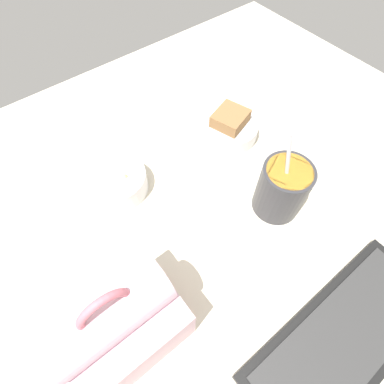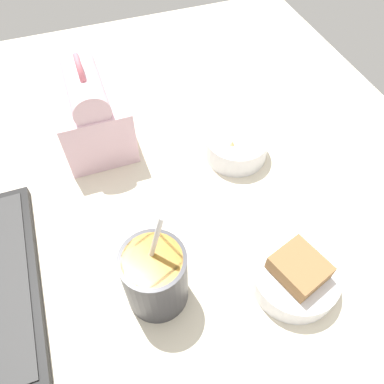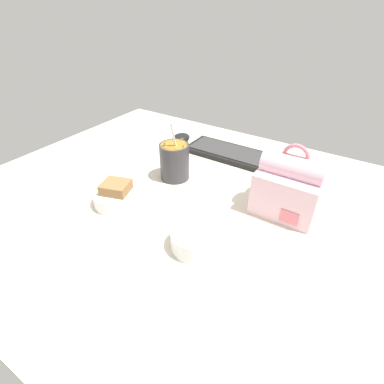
% 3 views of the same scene
% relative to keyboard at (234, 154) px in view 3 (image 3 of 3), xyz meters
% --- Properties ---
extents(desk_surface, '(1.40, 1.10, 0.02)m').
position_rel_keyboard_xyz_m(desk_surface, '(0.04, -0.33, -0.02)').
color(desk_surface, beige).
rests_on(desk_surface, ground).
extents(keyboard, '(0.36, 0.14, 0.02)m').
position_rel_keyboard_xyz_m(keyboard, '(0.00, 0.00, 0.00)').
color(keyboard, black).
rests_on(keyboard, desk_surface).
extents(lunch_bag, '(0.17, 0.14, 0.20)m').
position_rel_keyboard_xyz_m(lunch_bag, '(0.27, -0.22, 0.07)').
color(lunch_bag, beige).
rests_on(lunch_bag, desk_surface).
extents(soup_cup, '(0.09, 0.09, 0.20)m').
position_rel_keyboard_xyz_m(soup_cup, '(-0.10, -0.24, 0.05)').
color(soup_cup, '#333338').
rests_on(soup_cup, desk_surface).
extents(bento_bowl_sandwich, '(0.14, 0.14, 0.07)m').
position_rel_keyboard_xyz_m(bento_bowl_sandwich, '(-0.15, -0.45, 0.02)').
color(bento_bowl_sandwich, silver).
rests_on(bento_bowl_sandwich, desk_surface).
extents(bento_bowl_snacks, '(0.12, 0.12, 0.06)m').
position_rel_keyboard_xyz_m(bento_bowl_snacks, '(0.14, -0.47, 0.02)').
color(bento_bowl_snacks, silver).
rests_on(bento_bowl_snacks, desk_surface).
extents(computer_mouse, '(0.06, 0.08, 0.04)m').
position_rel_keyboard_xyz_m(computer_mouse, '(-0.24, -0.00, 0.01)').
color(computer_mouse, black).
rests_on(computer_mouse, desk_surface).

